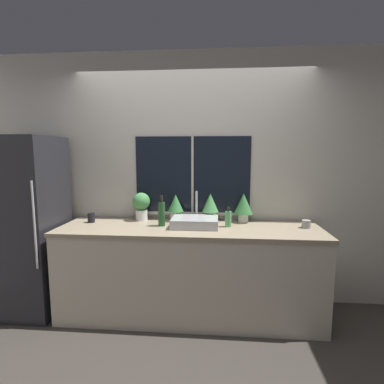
{
  "coord_description": "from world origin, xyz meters",
  "views": [
    {
      "loc": [
        0.27,
        -2.52,
        1.64
      ],
      "look_at": [
        0.03,
        0.34,
        1.26
      ],
      "focal_mm": 28.0,
      "sensor_mm": 36.0,
      "label": 1
    }
  ],
  "objects_px": {
    "potted_plant_center_left": "(176,206)",
    "mug_black": "(91,218)",
    "sink": "(195,222)",
    "potted_plant_far_right": "(243,205)",
    "potted_plant_center_right": "(210,206)",
    "bottle_tall": "(162,213)",
    "refrigerator": "(24,225)",
    "soap_bottle": "(228,219)",
    "mug_grey": "(306,224)",
    "potted_plant_far_left": "(141,204)"
  },
  "relations": [
    {
      "from": "potted_plant_far_left",
      "to": "mug_black",
      "type": "height_order",
      "value": "potted_plant_far_left"
    },
    {
      "from": "potted_plant_center_left",
      "to": "potted_plant_center_right",
      "type": "relative_size",
      "value": 0.95
    },
    {
      "from": "potted_plant_far_right",
      "to": "mug_black",
      "type": "distance_m",
      "value": 1.6
    },
    {
      "from": "refrigerator",
      "to": "bottle_tall",
      "type": "bearing_deg",
      "value": 2.44
    },
    {
      "from": "soap_bottle",
      "to": "mug_black",
      "type": "bearing_deg",
      "value": 177.47
    },
    {
      "from": "sink",
      "to": "potted_plant_center_left",
      "type": "xyz_separation_m",
      "value": [
        -0.22,
        0.23,
        0.12
      ]
    },
    {
      "from": "potted_plant_center_left",
      "to": "mug_black",
      "type": "relative_size",
      "value": 2.8
    },
    {
      "from": "soap_bottle",
      "to": "mug_grey",
      "type": "distance_m",
      "value": 0.76
    },
    {
      "from": "potted_plant_center_left",
      "to": "soap_bottle",
      "type": "bearing_deg",
      "value": -20.98
    },
    {
      "from": "potted_plant_center_right",
      "to": "bottle_tall",
      "type": "xyz_separation_m",
      "value": [
        -0.48,
        -0.23,
        -0.04
      ]
    },
    {
      "from": "potted_plant_far_left",
      "to": "soap_bottle",
      "type": "height_order",
      "value": "potted_plant_far_left"
    },
    {
      "from": "potted_plant_center_right",
      "to": "soap_bottle",
      "type": "relative_size",
      "value": 1.52
    },
    {
      "from": "mug_grey",
      "to": "potted_plant_far_left",
      "type": "bearing_deg",
      "value": 173.42
    },
    {
      "from": "potted_plant_center_left",
      "to": "mug_black",
      "type": "xyz_separation_m",
      "value": [
        -0.87,
        -0.15,
        -0.11
      ]
    },
    {
      "from": "potted_plant_far_right",
      "to": "potted_plant_center_right",
      "type": "bearing_deg",
      "value": 180.0
    },
    {
      "from": "sink",
      "to": "potted_plant_far_right",
      "type": "bearing_deg",
      "value": 25.27
    },
    {
      "from": "bottle_tall",
      "to": "mug_grey",
      "type": "distance_m",
      "value": 1.42
    },
    {
      "from": "refrigerator",
      "to": "potted_plant_center_right",
      "type": "distance_m",
      "value": 1.93
    },
    {
      "from": "soap_bottle",
      "to": "mug_black",
      "type": "xyz_separation_m",
      "value": [
        -1.43,
        0.06,
        -0.03
      ]
    },
    {
      "from": "potted_plant_center_left",
      "to": "mug_black",
      "type": "height_order",
      "value": "potted_plant_center_left"
    },
    {
      "from": "potted_plant_center_left",
      "to": "mug_grey",
      "type": "height_order",
      "value": "potted_plant_center_left"
    },
    {
      "from": "sink",
      "to": "potted_plant_center_left",
      "type": "relative_size",
      "value": 1.6
    },
    {
      "from": "potted_plant_far_right",
      "to": "refrigerator",
      "type": "bearing_deg",
      "value": -172.51
    },
    {
      "from": "soap_bottle",
      "to": "potted_plant_far_right",
      "type": "bearing_deg",
      "value": 52.27
    },
    {
      "from": "refrigerator",
      "to": "potted_plant_center_left",
      "type": "xyz_separation_m",
      "value": [
        1.53,
        0.29,
        0.17
      ]
    },
    {
      "from": "sink",
      "to": "bottle_tall",
      "type": "bearing_deg",
      "value": -179.62
    },
    {
      "from": "bottle_tall",
      "to": "potted_plant_far_left",
      "type": "bearing_deg",
      "value": 138.51
    },
    {
      "from": "sink",
      "to": "soap_bottle",
      "type": "bearing_deg",
      "value": 3.54
    },
    {
      "from": "potted_plant_far_left",
      "to": "mug_grey",
      "type": "distance_m",
      "value": 1.7
    },
    {
      "from": "potted_plant_center_right",
      "to": "refrigerator",
      "type": "bearing_deg",
      "value": -171.16
    },
    {
      "from": "refrigerator",
      "to": "potted_plant_center_right",
      "type": "height_order",
      "value": "refrigerator"
    },
    {
      "from": "potted_plant_center_left",
      "to": "soap_bottle",
      "type": "distance_m",
      "value": 0.6
    },
    {
      "from": "sink",
      "to": "potted_plant_far_right",
      "type": "xyz_separation_m",
      "value": [
        0.49,
        0.23,
        0.13
      ]
    },
    {
      "from": "potted_plant_center_left",
      "to": "bottle_tall",
      "type": "height_order",
      "value": "bottle_tall"
    },
    {
      "from": "refrigerator",
      "to": "potted_plant_center_right",
      "type": "relative_size",
      "value": 6.01
    },
    {
      "from": "potted_plant_center_left",
      "to": "mug_grey",
      "type": "relative_size",
      "value": 3.46
    },
    {
      "from": "potted_plant_far_left",
      "to": "potted_plant_far_right",
      "type": "distance_m",
      "value": 1.09
    },
    {
      "from": "sink",
      "to": "mug_grey",
      "type": "relative_size",
      "value": 5.53
    },
    {
      "from": "mug_black",
      "to": "potted_plant_far_left",
      "type": "bearing_deg",
      "value": 16.55
    },
    {
      "from": "refrigerator",
      "to": "potted_plant_far_right",
      "type": "relative_size",
      "value": 5.91
    },
    {
      "from": "potted_plant_center_right",
      "to": "mug_grey",
      "type": "height_order",
      "value": "potted_plant_center_right"
    },
    {
      "from": "potted_plant_far_right",
      "to": "potted_plant_far_left",
      "type": "bearing_deg",
      "value": 180.0
    },
    {
      "from": "potted_plant_far_right",
      "to": "soap_bottle",
      "type": "height_order",
      "value": "potted_plant_far_right"
    },
    {
      "from": "refrigerator",
      "to": "potted_plant_far_right",
      "type": "bearing_deg",
      "value": 7.49
    },
    {
      "from": "soap_bottle",
      "to": "mug_black",
      "type": "relative_size",
      "value": 1.94
    },
    {
      "from": "soap_bottle",
      "to": "bottle_tall",
      "type": "relative_size",
      "value": 0.65
    },
    {
      "from": "mug_grey",
      "to": "refrigerator",
      "type": "bearing_deg",
      "value": -177.96
    },
    {
      "from": "sink",
      "to": "potted_plant_center_right",
      "type": "distance_m",
      "value": 0.3
    },
    {
      "from": "mug_black",
      "to": "mug_grey",
      "type": "distance_m",
      "value": 2.18
    },
    {
      "from": "potted_plant_far_right",
      "to": "soap_bottle",
      "type": "bearing_deg",
      "value": -127.73
    }
  ]
}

